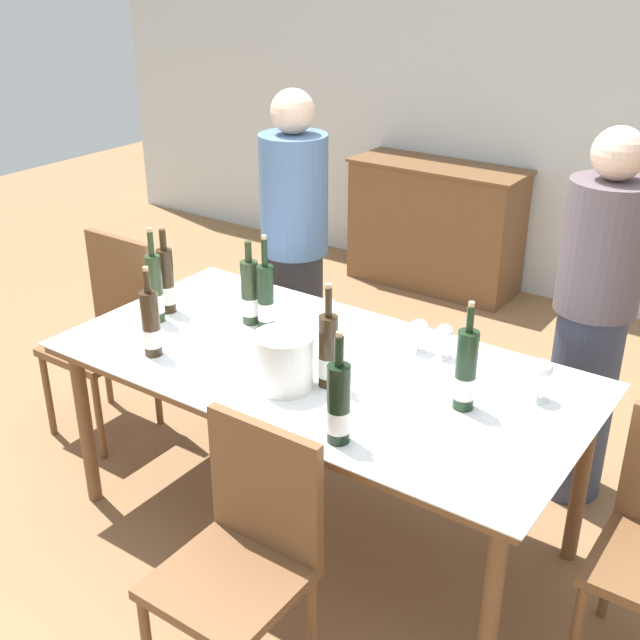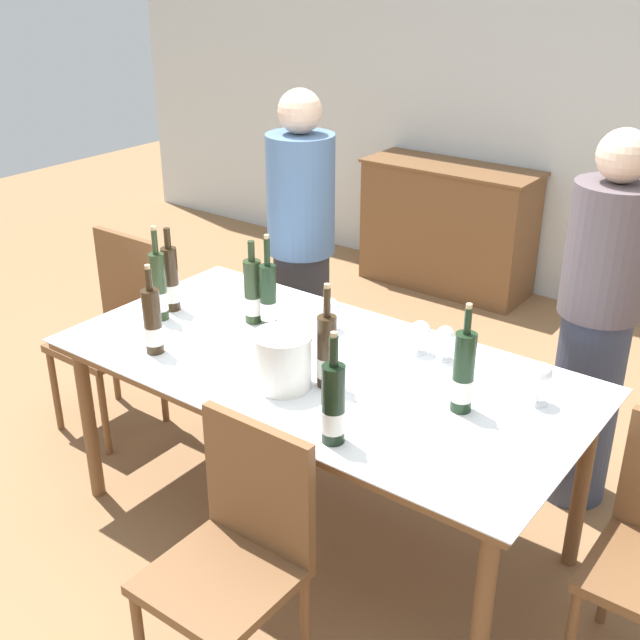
{
  "view_description": "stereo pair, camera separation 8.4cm",
  "coord_description": "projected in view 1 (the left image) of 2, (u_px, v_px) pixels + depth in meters",
  "views": [
    {
      "loc": [
        1.54,
        -2.2,
        2.21
      ],
      "look_at": [
        0.0,
        0.0,
        0.95
      ],
      "focal_mm": 45.0,
      "sensor_mm": 36.0,
      "label": 1
    },
    {
      "loc": [
        1.61,
        -2.15,
        2.21
      ],
      "look_at": [
        0.0,
        0.0,
        0.95
      ],
      "focal_mm": 45.0,
      "sensor_mm": 36.0,
      "label": 2
    }
  ],
  "objects": [
    {
      "name": "person_host",
      "position": [
        295.0,
        256.0,
        3.97
      ],
      "size": [
        0.33,
        0.33,
        1.62
      ],
      "color": "#2D2D33",
      "rests_on": "ground_plane"
    },
    {
      "name": "wine_glass_4",
      "position": [
        419.0,
        330.0,
        3.09
      ],
      "size": [
        0.08,
        0.08,
        0.14
      ],
      "color": "white",
      "rests_on": "dining_table"
    },
    {
      "name": "wine_bottle_3",
      "position": [
        328.0,
        353.0,
        2.83
      ],
      "size": [
        0.07,
        0.07,
        0.39
      ],
      "color": "#332314",
      "rests_on": "dining_table"
    },
    {
      "name": "ice_bucket",
      "position": [
        285.0,
        360.0,
        2.83
      ],
      "size": [
        0.22,
        0.22,
        0.21
      ],
      "color": "white",
      "rests_on": "dining_table"
    },
    {
      "name": "wine_glass_1",
      "position": [
        254.0,
        285.0,
        3.5
      ],
      "size": [
        0.08,
        0.08,
        0.13
      ],
      "color": "white",
      "rests_on": "dining_table"
    },
    {
      "name": "wine_bottle_6",
      "position": [
        155.0,
        290.0,
        3.32
      ],
      "size": [
        0.07,
        0.07,
        0.41
      ],
      "color": "#28381E",
      "rests_on": "dining_table"
    },
    {
      "name": "wine_glass_3",
      "position": [
        444.0,
        335.0,
        3.04
      ],
      "size": [
        0.07,
        0.07,
        0.14
      ],
      "color": "white",
      "rests_on": "dining_table"
    },
    {
      "name": "wine_bottle_2",
      "position": [
        166.0,
        282.0,
        3.41
      ],
      "size": [
        0.07,
        0.07,
        0.37
      ],
      "color": "#332314",
      "rests_on": "dining_table"
    },
    {
      "name": "wine_bottle_0",
      "position": [
        250.0,
        294.0,
        3.31
      ],
      "size": [
        0.08,
        0.08,
        0.36
      ],
      "color": "#28381E",
      "rests_on": "dining_table"
    },
    {
      "name": "wine_bottle_5",
      "position": [
        266.0,
        298.0,
        3.27
      ],
      "size": [
        0.07,
        0.07,
        0.4
      ],
      "color": "black",
      "rests_on": "dining_table"
    },
    {
      "name": "ground_plane",
      "position": [
        320.0,
        525.0,
        3.37
      ],
      "size": [
        12.0,
        12.0,
        0.0
      ],
      "primitive_type": "plane",
      "color": "olive"
    },
    {
      "name": "wine_glass_2",
      "position": [
        327.0,
        309.0,
        3.27
      ],
      "size": [
        0.08,
        0.08,
        0.14
      ],
      "color": "white",
      "rests_on": "dining_table"
    },
    {
      "name": "wine_bottle_4",
      "position": [
        466.0,
        372.0,
        2.69
      ],
      "size": [
        0.08,
        0.08,
        0.39
      ],
      "color": "black",
      "rests_on": "dining_table"
    },
    {
      "name": "chair_near_front",
      "position": [
        245.0,
        547.0,
        2.47
      ],
      "size": [
        0.42,
        0.42,
        0.91
      ],
      "color": "brown",
      "rests_on": "ground_plane"
    },
    {
      "name": "wine_bottle_7",
      "position": [
        151.0,
        325.0,
        3.05
      ],
      "size": [
        0.07,
        0.07,
        0.36
      ],
      "color": "#332314",
      "rests_on": "dining_table"
    },
    {
      "name": "person_guest_left",
      "position": [
        592.0,
        325.0,
        3.27
      ],
      "size": [
        0.33,
        0.33,
        1.61
      ],
      "color": "#383F56",
      "rests_on": "ground_plane"
    },
    {
      "name": "wine_bottle_1",
      "position": [
        339.0,
        405.0,
        2.51
      ],
      "size": [
        0.08,
        0.08,
        0.39
      ],
      "color": "black",
      "rests_on": "dining_table"
    },
    {
      "name": "chair_left_end",
      "position": [
        110.0,
        324.0,
        3.88
      ],
      "size": [
        0.42,
        0.42,
        0.96
      ],
      "color": "brown",
      "rests_on": "ground_plane"
    },
    {
      "name": "dining_table",
      "position": [
        320.0,
        378.0,
        3.07
      ],
      "size": [
        2.03,
        1.02,
        0.77
      ],
      "color": "brown",
      "rests_on": "ground_plane"
    },
    {
      "name": "back_wall",
      "position": [
        591.0,
        90.0,
        4.94
      ],
      "size": [
        8.0,
        0.1,
        2.8
      ],
      "color": "silver",
      "rests_on": "ground_plane"
    },
    {
      "name": "sideboard_cabinet",
      "position": [
        435.0,
        226.0,
        5.59
      ],
      "size": [
        1.21,
        0.46,
        0.87
      ],
      "color": "brown",
      "rests_on": "ground_plane"
    },
    {
      "name": "wine_glass_0",
      "position": [
        541.0,
        372.0,
        2.75
      ],
      "size": [
        0.08,
        0.08,
        0.16
      ],
      "color": "white",
      "rests_on": "dining_table"
    }
  ]
}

